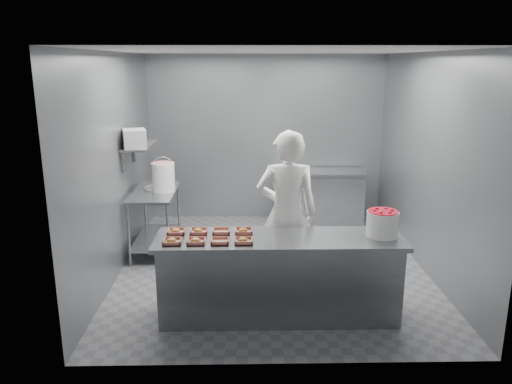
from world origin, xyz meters
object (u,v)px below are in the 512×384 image
tray_1 (196,241)px  tray_5 (199,231)px  tray_2 (220,241)px  tray_7 (244,231)px  appliance (134,139)px  service_counter (279,277)px  glaze_bucket (163,176)px  tray_4 (176,231)px  back_counter (319,196)px  tray_0 (172,241)px  strawberry_tub (382,223)px  tray_6 (221,231)px  prep_table (155,212)px  tray_3 (243,240)px  worker (287,213)px

tray_1 → tray_5: (0.00, 0.30, 0.00)m
tray_2 → tray_7: (0.24, 0.30, 0.00)m
tray_2 → appliance: 2.32m
service_counter → glaze_bucket: size_ratio=5.27×
glaze_bucket → appliance: 0.71m
tray_5 → tray_4: bearing=180.0°
tray_1 → tray_2: tray_1 is taller
back_counter → tray_0: 3.97m
tray_0 → strawberry_tub: bearing=4.5°
tray_5 → appliance: bearing=122.3°
tray_1 → glaze_bucket: size_ratio=0.38×
tray_0 → tray_5: size_ratio=1.00×
tray_2 → tray_5: 0.38m
tray_5 → appliance: appliance is taller
tray_6 → tray_7: tray_7 is taller
tray_2 → tray_5: size_ratio=1.00×
service_counter → glaze_bucket: bearing=127.7°
service_counter → tray_0: (-1.09, -0.15, 0.47)m
back_counter → tray_2: tray_2 is taller
prep_table → tray_7: size_ratio=6.40×
tray_0 → tray_4: size_ratio=1.00×
back_counter → appliance: (-2.72, -1.57, 1.24)m
prep_table → tray_4: tray_4 is taller
tray_1 → tray_6: 0.38m
tray_2 → tray_4: 0.57m
tray_5 → tray_7: 0.48m
tray_2 → tray_3: 0.24m
tray_2 → tray_4: size_ratio=1.00×
tray_2 → glaze_bucket: size_ratio=0.38×
tray_2 → tray_5: (-0.24, 0.30, 0.00)m
back_counter → tray_4: 3.72m
tray_7 → glaze_bucket: size_ratio=0.38×
tray_4 → appliance: appliance is taller
tray_0 → tray_6: 0.57m
tray_3 → tray_4: (-0.72, 0.30, 0.00)m
tray_4 → glaze_bucket: 1.86m
prep_table → worker: 2.25m
tray_3 → tray_5: same height
tray_5 → strawberry_tub: strawberry_tub is taller
tray_5 → service_counter: bearing=-9.9°
tray_0 → worker: worker is taller
tray_4 → glaze_bucket: glaze_bucket is taller
service_counter → tray_6: (-0.61, 0.15, 0.47)m
tray_1 → tray_4: size_ratio=1.00×
tray_2 → tray_6: size_ratio=1.00×
service_counter → tray_6: size_ratio=13.88×
tray_1 → appliance: (-0.97, 1.83, 0.77)m
tray_0 → glaze_bucket: glaze_bucket is taller
tray_6 → tray_5: bearing=-180.0°
service_counter → strawberry_tub: (1.08, 0.02, 0.59)m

